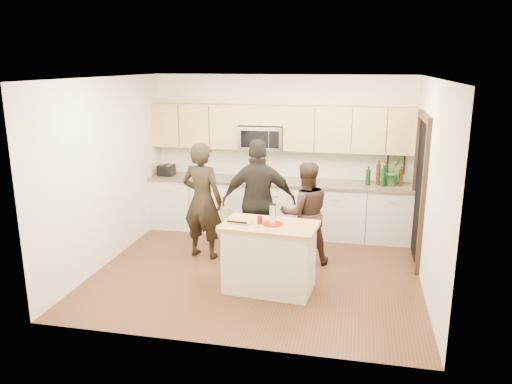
% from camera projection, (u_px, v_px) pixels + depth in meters
% --- Properties ---
extents(floor, '(4.50, 4.50, 0.00)m').
position_uv_depth(floor, '(258.00, 270.00, 7.16)').
color(floor, '#502E1B').
rests_on(floor, ground).
extents(room_shell, '(4.52, 4.02, 2.71)m').
position_uv_depth(room_shell, '(258.00, 151.00, 6.73)').
color(room_shell, beige).
rests_on(room_shell, ground).
extents(back_cabinetry, '(4.50, 0.66, 0.94)m').
position_uv_depth(back_cabinetry, '(278.00, 207.00, 8.65)').
color(back_cabinetry, beige).
rests_on(back_cabinetry, ground).
extents(upper_cabinetry, '(4.50, 0.33, 0.75)m').
position_uv_depth(upper_cabinetry, '(282.00, 127.00, 8.43)').
color(upper_cabinetry, tan).
rests_on(upper_cabinetry, ground).
extents(microwave, '(0.76, 0.41, 0.40)m').
position_uv_depth(microwave, '(261.00, 138.00, 8.51)').
color(microwave, silver).
rests_on(microwave, ground).
extents(doorway, '(0.06, 1.25, 2.20)m').
position_uv_depth(doorway, '(420.00, 185.00, 7.28)').
color(doorway, black).
rests_on(doorway, ground).
extents(framed_picture, '(0.30, 0.03, 0.38)m').
position_uv_depth(framed_picture, '(396.00, 162.00, 8.33)').
color(framed_picture, black).
rests_on(framed_picture, ground).
extents(dish_towel, '(0.34, 0.60, 0.48)m').
position_uv_depth(dish_towel, '(222.00, 188.00, 8.57)').
color(dish_towel, white).
rests_on(dish_towel, ground).
extents(island, '(1.26, 0.80, 0.90)m').
position_uv_depth(island, '(269.00, 257.00, 6.46)').
color(island, beige).
rests_on(island, ground).
extents(red_plate, '(0.26, 0.26, 0.02)m').
position_uv_depth(red_plate, '(273.00, 224.00, 6.33)').
color(red_plate, maroon).
rests_on(red_plate, island).
extents(box_grater, '(0.08, 0.05, 0.27)m').
position_uv_depth(box_grater, '(273.00, 214.00, 6.26)').
color(box_grater, silver).
rests_on(box_grater, red_plate).
extents(drink_glass, '(0.07, 0.07, 0.10)m').
position_uv_depth(drink_glass, '(260.00, 220.00, 6.36)').
color(drink_glass, maroon).
rests_on(drink_glass, island).
extents(cutting_board, '(0.29, 0.18, 0.02)m').
position_uv_depth(cutting_board, '(241.00, 222.00, 6.39)').
color(cutting_board, tan).
rests_on(cutting_board, island).
extents(tongs, '(0.27, 0.05, 0.02)m').
position_uv_depth(tongs, '(237.00, 222.00, 6.34)').
color(tongs, black).
rests_on(tongs, cutting_board).
extents(knife, '(0.19, 0.04, 0.01)m').
position_uv_depth(knife, '(241.00, 223.00, 6.34)').
color(knife, silver).
rests_on(knife, cutting_board).
extents(toaster, '(0.27, 0.25, 0.19)m').
position_uv_depth(toaster, '(166.00, 170.00, 8.88)').
color(toaster, black).
rests_on(toaster, back_cabinetry).
extents(bottle_cluster, '(0.60, 0.22, 0.40)m').
position_uv_depth(bottle_cluster, '(383.00, 175.00, 8.13)').
color(bottle_cluster, black).
rests_on(bottle_cluster, back_cabinetry).
extents(orchid, '(0.36, 0.35, 0.52)m').
position_uv_depth(orchid, '(394.00, 170.00, 8.11)').
color(orchid, '#33722D').
rests_on(orchid, back_cabinetry).
extents(woman_left, '(0.72, 0.54, 1.77)m').
position_uv_depth(woman_left, '(202.00, 201.00, 7.47)').
color(woman_left, black).
rests_on(woman_left, ground).
extents(woman_center, '(0.89, 0.79, 1.53)m').
position_uv_depth(woman_center, '(305.00, 213.00, 7.25)').
color(woman_center, '#322019').
rests_on(woman_center, ground).
extents(woman_right, '(1.14, 0.64, 1.84)m').
position_uv_depth(woman_right, '(259.00, 202.00, 7.27)').
color(woman_right, black).
rests_on(woman_right, ground).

